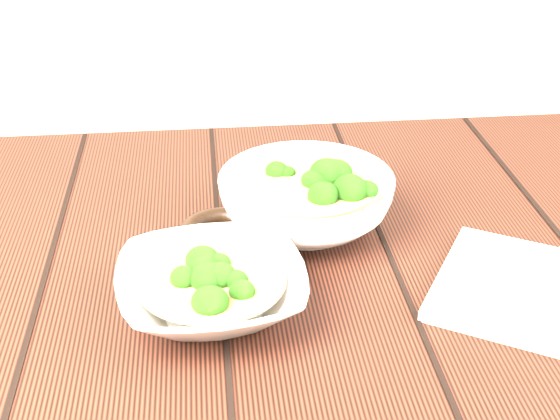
{
  "coord_description": "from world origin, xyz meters",
  "views": [
    {
      "loc": [
        -0.03,
        -0.77,
        1.25
      ],
      "look_at": [
        0.05,
        0.03,
        0.8
      ],
      "focal_mm": 50.0,
      "sensor_mm": 36.0,
      "label": 1
    }
  ],
  "objects_px": {
    "soup_bowl_front": "(212,287)",
    "trivet": "(222,235)",
    "table": "(241,342)",
    "soup_bowl_back": "(306,199)",
    "napkin": "(548,296)"
  },
  "relations": [
    {
      "from": "soup_bowl_front",
      "to": "soup_bowl_back",
      "type": "distance_m",
      "value": 0.21
    },
    {
      "from": "table",
      "to": "trivet",
      "type": "bearing_deg",
      "value": 112.2
    },
    {
      "from": "soup_bowl_front",
      "to": "napkin",
      "type": "height_order",
      "value": "soup_bowl_front"
    },
    {
      "from": "soup_bowl_back",
      "to": "trivet",
      "type": "relative_size",
      "value": 2.0
    },
    {
      "from": "soup_bowl_front",
      "to": "trivet",
      "type": "xyz_separation_m",
      "value": [
        0.02,
        0.13,
        -0.01
      ]
    },
    {
      "from": "soup_bowl_front",
      "to": "soup_bowl_back",
      "type": "relative_size",
      "value": 0.98
    },
    {
      "from": "trivet",
      "to": "napkin",
      "type": "bearing_deg",
      "value": -23.79
    },
    {
      "from": "soup_bowl_front",
      "to": "trivet",
      "type": "bearing_deg",
      "value": 82.89
    },
    {
      "from": "trivet",
      "to": "napkin",
      "type": "height_order",
      "value": "trivet"
    },
    {
      "from": "trivet",
      "to": "napkin",
      "type": "relative_size",
      "value": 0.47
    },
    {
      "from": "soup_bowl_front",
      "to": "trivet",
      "type": "height_order",
      "value": "soup_bowl_front"
    },
    {
      "from": "soup_bowl_front",
      "to": "napkin",
      "type": "bearing_deg",
      "value": -3.89
    },
    {
      "from": "table",
      "to": "napkin",
      "type": "distance_m",
      "value": 0.37
    },
    {
      "from": "soup_bowl_back",
      "to": "soup_bowl_front",
      "type": "bearing_deg",
      "value": -126.66
    },
    {
      "from": "table",
      "to": "soup_bowl_back",
      "type": "height_order",
      "value": "soup_bowl_back"
    }
  ]
}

